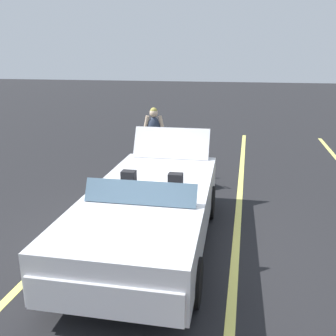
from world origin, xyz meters
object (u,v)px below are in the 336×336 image
object	(u,v)px
suitcase_large_black	(177,163)
traveler_person	(154,136)
convertible_car	(146,217)
suitcase_medium_bright	(193,173)
suitcase_small_carryon	(189,157)

from	to	relation	value
suitcase_large_black	traveler_person	bearing A→B (deg)	21.36
suitcase_large_black	convertible_car	bearing A→B (deg)	144.48
suitcase_large_black	traveler_person	xyz separation A→B (m)	(-0.38, -0.67, 0.56)
suitcase_medium_bright	suitcase_small_carryon	world-z (taller)	suitcase_medium_bright
suitcase_small_carryon	suitcase_medium_bright	bearing A→B (deg)	-98.91
suitcase_medium_bright	traveler_person	bearing A→B (deg)	93.44
suitcase_large_black	suitcase_small_carryon	bearing A→B (deg)	-46.57
suitcase_large_black	traveler_person	distance (m)	0.95
suitcase_small_carryon	traveler_person	bearing A→B (deg)	-163.76
suitcase_large_black	traveler_person	size ratio (longest dim) A/B	0.66
convertible_car	suitcase_medium_bright	size ratio (longest dim) A/B	4.24
traveler_person	suitcase_small_carryon	bearing A→B (deg)	116.40
suitcase_medium_bright	traveler_person	world-z (taller)	traveler_person
suitcase_medium_bright	suitcase_small_carryon	size ratio (longest dim) A/B	1.20
suitcase_large_black	suitcase_medium_bright	world-z (taller)	suitcase_large_black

